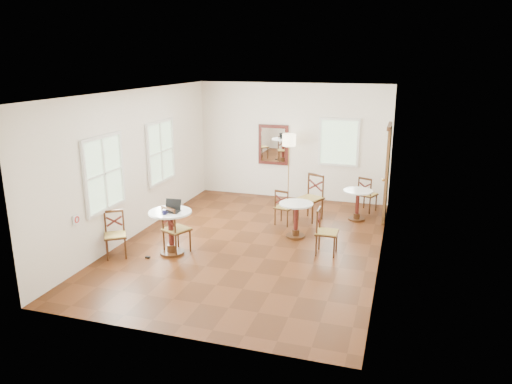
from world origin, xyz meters
TOP-DOWN VIEW (x-y plane):
  - ground at (0.00, 0.00)m, footprint 7.00×7.00m
  - room_shell at (-0.06, 0.27)m, footprint 5.02×7.02m
  - cafe_table_near at (-1.30, -0.93)m, footprint 0.80×0.80m
  - cafe_table_mid at (0.76, 0.64)m, footprint 0.70×0.70m
  - cafe_table_back at (1.86, 2.14)m, footprint 0.67×0.67m
  - chair_near_a at (-1.25, -0.85)m, footprint 0.57×0.57m
  - chair_near_b at (-2.24, -1.35)m, footprint 0.56×0.56m
  - chair_mid_a at (0.33, 1.33)m, footprint 0.45×0.45m
  - chair_mid_b at (1.49, -0.07)m, footprint 0.41×0.41m
  - chair_back_a at (2.02, 2.85)m, footprint 0.52×0.52m
  - chair_back_b at (0.85, 1.84)m, footprint 0.64×0.64m
  - floor_lamp at (-0.01, 3.15)m, footprint 0.34×0.34m
  - laptop at (-1.26, -0.91)m, footprint 0.32×0.27m
  - mouse at (-1.39, -0.95)m, footprint 0.08×0.05m
  - navy_mug at (-1.31, -1.13)m, footprint 0.11×0.08m
  - water_glass at (-1.42, -0.76)m, footprint 0.05×0.05m
  - power_adapter at (-1.64, -1.27)m, footprint 0.09×0.05m

SIDE VIEW (x-z plane):
  - ground at x=0.00m, z-range 0.00..0.00m
  - power_adapter at x=-1.64m, z-range 0.00..0.03m
  - chair_mid_a at x=0.33m, z-range 0.00..0.81m
  - chair_back_a at x=2.02m, z-range 0.00..0.86m
  - chair_near_b at x=-2.24m, z-range 0.00..0.87m
  - cafe_table_back at x=1.86m, z-range 0.08..0.79m
  - chair_mid_b at x=1.49m, z-range 0.00..0.89m
  - cafe_table_mid at x=0.76m, z-range 0.09..0.82m
  - chair_near_a at x=-1.25m, z-range 0.00..0.94m
  - chair_back_b at x=0.85m, z-range 0.00..1.05m
  - cafe_table_near at x=-1.30m, z-range 0.10..0.95m
  - mouse at x=-1.39m, z-range 0.85..0.88m
  - water_glass at x=-1.42m, z-range 0.85..0.94m
  - navy_mug at x=-1.31m, z-range 0.85..0.94m
  - laptop at x=-1.26m, z-range 0.79..1.01m
  - floor_lamp at x=-0.01m, z-range 0.61..2.36m
  - room_shell at x=-0.06m, z-range 0.38..3.39m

